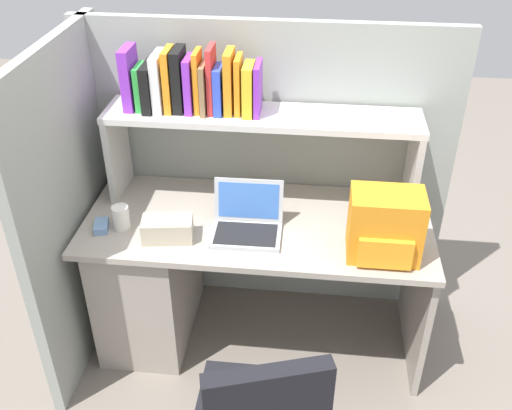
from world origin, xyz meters
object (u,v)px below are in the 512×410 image
at_px(backpack, 385,227).
at_px(tissue_box, 167,229).
at_px(laptop, 247,222).
at_px(paper_cup, 121,217).
at_px(computer_mouse, 101,226).

distance_m(backpack, tissue_box, 0.93).
xyz_separation_m(laptop, tissue_box, (-0.34, -0.09, -0.00)).
distance_m(paper_cup, tissue_box, 0.24).
height_order(laptop, computer_mouse, laptop).
height_order(paper_cup, tissue_box, paper_cup).
height_order(computer_mouse, tissue_box, tissue_box).
bearing_deg(tissue_box, computer_mouse, 164.91).
bearing_deg(backpack, laptop, 169.93).
distance_m(laptop, paper_cup, 0.57).
distance_m(backpack, computer_mouse, 1.26).
bearing_deg(backpack, tissue_box, 179.30).
distance_m(backpack, paper_cup, 1.16).
relative_size(laptop, computer_mouse, 3.01).
distance_m(laptop, tissue_box, 0.35).
bearing_deg(tissue_box, laptop, 6.94).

